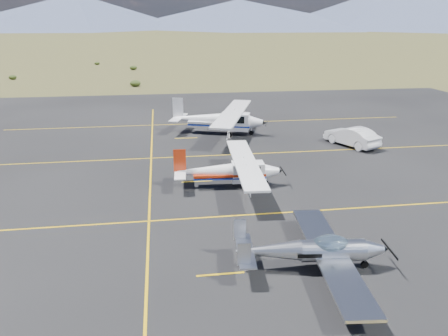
# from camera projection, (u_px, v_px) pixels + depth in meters

# --- Properties ---
(ground) EXTENTS (1600.00, 1600.00, 0.00)m
(ground) POSITION_uv_depth(u_px,v_px,m) (270.00, 231.00, 21.71)
(ground) COLOR #383D1C
(ground) RESTS_ON ground
(apron) EXTENTS (72.00, 72.00, 0.02)m
(apron) POSITION_uv_depth(u_px,v_px,m) (244.00, 182.00, 28.27)
(apron) COLOR black
(apron) RESTS_ON ground
(aircraft_low_wing) EXTENTS (6.28, 8.72, 1.89)m
(aircraft_low_wing) POSITION_uv_depth(u_px,v_px,m) (315.00, 251.00, 18.09)
(aircraft_low_wing) COLOR silver
(aircraft_low_wing) RESTS_ON apron
(aircraft_cessna) EXTENTS (5.95, 9.92, 2.51)m
(aircraft_cessna) POSITION_uv_depth(u_px,v_px,m) (229.00, 170.00, 27.12)
(aircraft_cessna) COLOR white
(aircraft_cessna) RESTS_ON apron
(aircraft_plain) EXTENTS (8.66, 12.40, 3.18)m
(aircraft_plain) POSITION_uv_depth(u_px,v_px,m) (219.00, 119.00, 39.66)
(aircraft_plain) COLOR white
(aircraft_plain) RESTS_ON apron
(sedan) EXTENTS (3.55, 5.10, 1.59)m
(sedan) POSITION_uv_depth(u_px,v_px,m) (352.00, 136.00, 36.07)
(sedan) COLOR silver
(sedan) RESTS_ON apron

